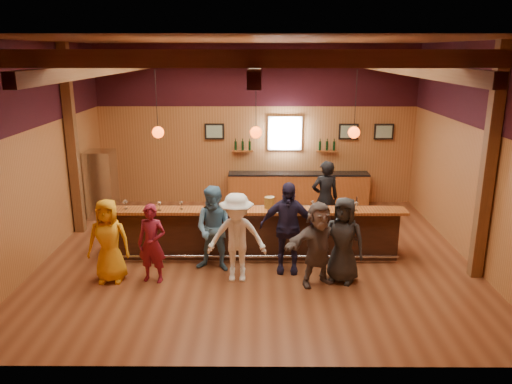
% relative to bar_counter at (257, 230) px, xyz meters
% --- Properties ---
extents(room, '(9.04, 9.00, 4.52)m').
position_rel_bar_counter_xyz_m(room, '(-0.02, -0.09, 2.69)').
color(room, brown).
rests_on(room, ground).
extents(bar_counter, '(6.30, 1.07, 1.11)m').
position_rel_bar_counter_xyz_m(bar_counter, '(0.00, 0.00, 0.00)').
color(bar_counter, black).
rests_on(bar_counter, ground).
extents(back_bar_cabinet, '(4.00, 0.52, 0.95)m').
position_rel_bar_counter_xyz_m(back_bar_cabinet, '(1.18, 3.57, -0.05)').
color(back_bar_cabinet, brown).
rests_on(back_bar_cabinet, ground).
extents(window, '(0.95, 0.09, 0.95)m').
position_rel_bar_counter_xyz_m(window, '(0.78, 3.80, 1.53)').
color(window, silver).
rests_on(window, room).
extents(framed_pictures, '(5.35, 0.05, 0.45)m').
position_rel_bar_counter_xyz_m(framed_pictures, '(1.65, 3.79, 1.58)').
color(framed_pictures, black).
rests_on(framed_pictures, room).
extents(wine_shelves, '(3.00, 0.18, 0.30)m').
position_rel_bar_counter_xyz_m(wine_shelves, '(0.78, 3.73, 1.10)').
color(wine_shelves, brown).
rests_on(wine_shelves, room).
extents(pendant_lights, '(4.24, 0.24, 1.37)m').
position_rel_bar_counter_xyz_m(pendant_lights, '(-0.02, -0.15, 2.19)').
color(pendant_lights, black).
rests_on(pendant_lights, room).
extents(stainless_fridge, '(0.70, 0.70, 1.80)m').
position_rel_bar_counter_xyz_m(stainless_fridge, '(-4.12, 2.45, 0.38)').
color(stainless_fridge, silver).
rests_on(stainless_fridge, ground).
extents(customer_orange, '(0.81, 0.54, 1.64)m').
position_rel_bar_counter_xyz_m(customer_orange, '(-2.82, -1.40, 0.30)').
color(customer_orange, orange).
rests_on(customer_orange, ground).
extents(customer_redvest, '(0.62, 0.47, 1.54)m').
position_rel_bar_counter_xyz_m(customer_redvest, '(-1.99, -1.41, 0.25)').
color(customer_redvest, maroon).
rests_on(customer_redvest, ground).
extents(customer_denim, '(0.97, 0.82, 1.76)m').
position_rel_bar_counter_xyz_m(customer_denim, '(-0.82, -0.90, 0.36)').
color(customer_denim, teal).
rests_on(customer_denim, ground).
extents(customer_white, '(1.15, 0.68, 1.75)m').
position_rel_bar_counter_xyz_m(customer_white, '(-0.37, -1.36, 0.35)').
color(customer_white, white).
rests_on(customer_white, ground).
extents(customer_navy, '(1.13, 0.54, 1.87)m').
position_rel_bar_counter_xyz_m(customer_navy, '(0.61, -0.96, 0.41)').
color(customer_navy, '#221D3A').
rests_on(customer_navy, ground).
extents(customer_brown, '(1.59, 1.02, 1.64)m').
position_rel_bar_counter_xyz_m(customer_brown, '(1.16, -1.54, 0.30)').
color(customer_brown, '#5B4D49').
rests_on(customer_brown, ground).
extents(customer_dark, '(0.97, 0.82, 1.68)m').
position_rel_bar_counter_xyz_m(customer_dark, '(1.65, -1.39, 0.32)').
color(customer_dark, '#242527').
rests_on(customer_dark, ground).
extents(bartender, '(0.74, 0.56, 1.84)m').
position_rel_bar_counter_xyz_m(bartender, '(1.62, 1.13, 0.40)').
color(bartender, black).
rests_on(bartender, ground).
extents(ice_bucket, '(0.22, 0.22, 0.23)m').
position_rel_bar_counter_xyz_m(ice_bucket, '(0.27, -0.22, 0.71)').
color(ice_bucket, brown).
rests_on(ice_bucket, bar_counter).
extents(bottle_a, '(0.08, 0.08, 0.38)m').
position_rel_bar_counter_xyz_m(bottle_a, '(0.70, -0.28, 0.74)').
color(bottle_a, black).
rests_on(bottle_a, bar_counter).
extents(bottle_b, '(0.08, 0.08, 0.38)m').
position_rel_bar_counter_xyz_m(bottle_b, '(0.72, -0.17, 0.74)').
color(bottle_b, black).
rests_on(bottle_b, bar_counter).
extents(glass_a, '(0.09, 0.09, 0.20)m').
position_rel_bar_counter_xyz_m(glass_a, '(-2.75, -0.32, 0.73)').
color(glass_a, silver).
rests_on(glass_a, bar_counter).
extents(glass_b, '(0.09, 0.09, 0.20)m').
position_rel_bar_counter_xyz_m(glass_b, '(-2.02, -0.41, 0.73)').
color(glass_b, silver).
rests_on(glass_b, bar_counter).
extents(glass_c, '(0.08, 0.08, 0.18)m').
position_rel_bar_counter_xyz_m(glass_c, '(-1.58, -0.33, 0.71)').
color(glass_c, silver).
rests_on(glass_c, bar_counter).
extents(glass_d, '(0.07, 0.07, 0.16)m').
position_rel_bar_counter_xyz_m(glass_d, '(-0.97, -0.44, 0.70)').
color(glass_d, silver).
rests_on(glass_d, bar_counter).
extents(glass_e, '(0.09, 0.09, 0.20)m').
position_rel_bar_counter_xyz_m(glass_e, '(-0.49, -0.29, 0.73)').
color(glass_e, silver).
rests_on(glass_e, bar_counter).
extents(glass_f, '(0.08, 0.08, 0.17)m').
position_rel_bar_counter_xyz_m(glass_f, '(0.60, -0.28, 0.71)').
color(glass_f, silver).
rests_on(glass_f, bar_counter).
extents(glass_g, '(0.07, 0.07, 0.16)m').
position_rel_bar_counter_xyz_m(glass_g, '(1.18, -0.24, 0.70)').
color(glass_g, silver).
rests_on(glass_g, bar_counter).
extents(glass_h, '(0.08, 0.08, 0.19)m').
position_rel_bar_counter_xyz_m(glass_h, '(2.07, -0.40, 0.72)').
color(glass_h, silver).
rests_on(glass_h, bar_counter).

